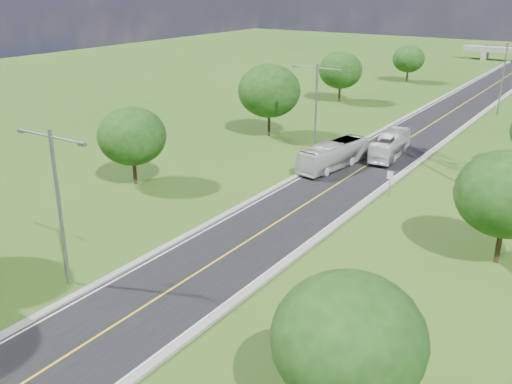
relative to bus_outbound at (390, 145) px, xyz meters
The scene contains 16 objects.
ground 10.56m from the bus_outbound, 94.38° to the left, with size 260.00×260.00×0.00m, color #295718.
road 16.51m from the bus_outbound, 92.79° to the left, with size 8.00×150.00×0.06m, color black.
curb_left 17.24m from the bus_outbound, 107.08° to the left, with size 0.50×150.00×0.22m, color gray.
curb_right 16.84m from the bus_outbound, 78.15° to the left, with size 0.50×150.00×0.22m, color gray.
speed_limit_sign 12.39m from the bus_outbound, 69.19° to the right, with size 0.55×0.09×2.40m.
streetlight_near_left 38.44m from the bus_outbound, 100.26° to the right, with size 5.90×0.25×10.00m.
streetlight_mid_left 9.38m from the bus_outbound, 146.14° to the right, with size 5.90×0.25×10.00m.
streetlight_far_right 29.27m from the bus_outbound, 79.64° to the left, with size 5.90×0.25×10.00m.
tree_lb 27.53m from the bus_outbound, 127.92° to the right, with size 6.30×6.30×7.33m.
tree_lc 16.35m from the bus_outbound, behind, with size 7.56×7.56×8.79m.
tree_ld 30.44m from the bus_outbound, 126.07° to the left, with size 6.72×6.72×7.82m.
tree_le 50.88m from the bus_outbound, 107.53° to the left, with size 5.88×5.88×6.84m.
tree_ra 41.83m from the bus_outbound, 71.55° to the right, with size 6.30×6.30×7.33m.
tree_rb 25.03m from the bus_outbound, 52.15° to the right, with size 6.72×6.72×7.82m.
bus_outbound is the anchor object (origin of this frame).
bus_inbound 7.74m from the bus_outbound, 115.82° to the right, with size 2.28×9.75×2.72m, color silver.
Camera 1 is at (21.54, -8.05, 18.04)m, focal length 40.00 mm.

